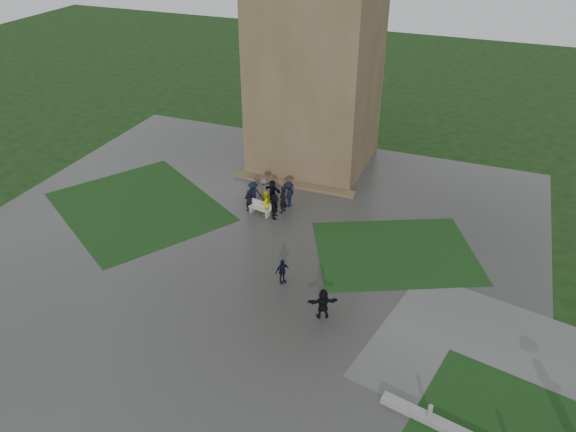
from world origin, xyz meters
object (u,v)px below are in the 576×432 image
(tower, at_px, (317,43))
(pedestrian_near, at_px, (323,304))
(bench, at_px, (260,208))
(pedestrian_mid, at_px, (282,271))

(tower, bearing_deg, pedestrian_near, -69.43)
(tower, xyz_separation_m, pedestrian_near, (6.34, -16.89, -8.16))
(tower, relative_size, bench, 11.24)
(bench, bearing_deg, pedestrian_mid, -44.83)
(pedestrian_mid, height_order, pedestrian_near, pedestrian_near)
(pedestrian_near, bearing_deg, tower, -97.24)
(bench, xyz_separation_m, pedestrian_near, (6.90, -8.01, 0.36))
(bench, height_order, pedestrian_mid, pedestrian_mid)
(tower, bearing_deg, bench, -93.63)
(bench, bearing_deg, tower, 98.56)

